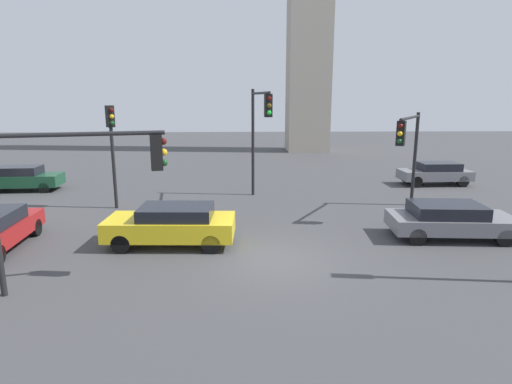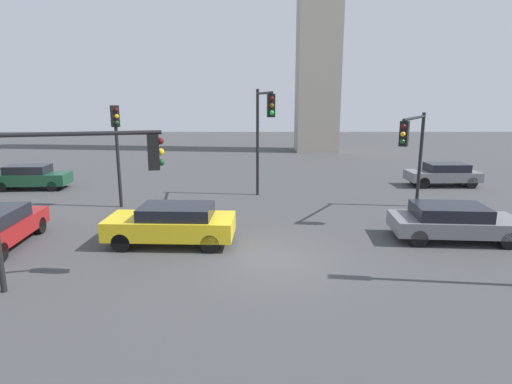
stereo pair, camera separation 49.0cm
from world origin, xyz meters
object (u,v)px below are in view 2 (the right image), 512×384
traffic_light_2 (77,170)px  traffic_light_4 (262,121)px  car_0 (442,174)px  car_2 (451,221)px  car_3 (29,177)px  traffic_light_0 (115,137)px  car_4 (171,224)px  traffic_light_1 (411,142)px

traffic_light_2 → traffic_light_4: 10.90m
traffic_light_4 → car_0: traffic_light_4 is taller
traffic_light_4 → car_2: bearing=43.0°
car_0 → car_3: size_ratio=1.00×
car_2 → car_3: size_ratio=1.12×
traffic_light_0 → traffic_light_2: (1.77, -8.79, -0.11)m
car_2 → car_3: bearing=160.4°
car_0 → car_3: car_3 is taller
traffic_light_2 → car_4: (1.79, 3.40, -2.54)m
traffic_light_4 → car_0: size_ratio=1.35×
traffic_light_0 → traffic_light_4: size_ratio=0.86×
traffic_light_0 → car_0: 18.87m
traffic_light_1 → car_2: (0.52, -3.32, -2.63)m
traffic_light_4 → traffic_light_0: bearing=-91.9°
car_0 → car_3: (-24.50, -0.90, -0.00)m
traffic_light_2 → car_3: 15.61m
traffic_light_4 → car_0: 12.29m
traffic_light_0 → car_4: size_ratio=1.06×
traffic_light_0 → traffic_light_1: 13.59m
car_3 → car_4: bearing=-46.6°
traffic_light_1 → car_4: (-9.92, -3.78, -2.57)m
car_0 → car_4: 17.81m
traffic_light_1 → car_3: 21.00m
traffic_light_4 → car_2: 9.65m
car_4 → traffic_light_0: bearing=-54.3°
traffic_light_1 → car_4: 10.93m
car_0 → car_2: car_0 is taller
car_2 → traffic_light_4: bearing=145.4°
traffic_light_2 → car_3: size_ratio=1.11×
traffic_light_2 → traffic_light_4: traffic_light_4 is taller
traffic_light_0 → car_0: traffic_light_0 is taller
car_3 → car_4: 13.91m
traffic_light_0 → car_4: (3.57, -5.40, -2.65)m
traffic_light_0 → car_3: 8.20m
traffic_light_1 → traffic_light_4: 6.97m
traffic_light_0 → car_3: size_ratio=1.17×
traffic_light_4 → car_0: bearing=103.4°
traffic_light_2 → car_0: size_ratio=1.10×
traffic_light_2 → car_3: traffic_light_2 is taller
traffic_light_1 → car_2: bearing=40.3°
car_0 → traffic_light_1: bearing=55.1°
traffic_light_1 → traffic_light_2: (-11.72, -7.18, -0.03)m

